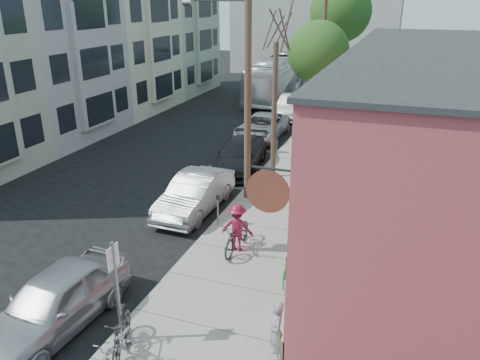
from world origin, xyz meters
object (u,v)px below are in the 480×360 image
(sign_post, at_px, (116,283))
(parked_bike_b, at_px, (116,349))
(utility_pole_near, at_px, (246,74))
(tree_leafy_far, at_px, (341,12))
(bus, at_px, (276,78))
(patio_chair_a, at_px, (301,274))
(car_2, at_px, (240,155))
(patron_grey, at_px, (276,331))
(car_3, at_px, (262,127))
(patio_chair_b, at_px, (291,275))
(cyclist, at_px, (237,227))
(tree_leafy_mid, at_px, (318,52))
(parked_bike_a, at_px, (121,332))
(parking_meter_near, at_px, (218,205))
(car_4, at_px, (292,107))
(tree_bare, at_px, (274,113))
(parking_meter_far, at_px, (277,143))
(car_0, at_px, (55,301))
(patron_green, at_px, (298,244))
(car_1, at_px, (195,194))

(sign_post, height_order, parked_bike_b, sign_post)
(utility_pole_near, xyz_separation_m, tree_leafy_far, (0.41, 21.78, 1.72))
(bus, bearing_deg, patio_chair_a, -75.82)
(car_2, relative_size, bus, 0.42)
(sign_post, height_order, patron_grey, sign_post)
(car_3, relative_size, bus, 0.43)
(patio_chair_a, height_order, patio_chair_b, same)
(cyclist, distance_m, bus, 26.46)
(tree_leafy_mid, distance_m, parked_bike_a, 23.45)
(parking_meter_near, distance_m, tree_leafy_far, 25.42)
(tree_leafy_mid, bearing_deg, sign_post, -91.13)
(patio_chair_b, xyz_separation_m, car_4, (-5.06, 20.99, 0.24))
(parking_meter_near, xyz_separation_m, tree_leafy_mid, (0.55, 15.98, 3.94))
(tree_bare, relative_size, car_2, 1.23)
(parking_meter_far, distance_m, utility_pole_near, 7.07)
(car_0, bearing_deg, tree_leafy_far, 89.46)
(patron_green, height_order, car_3, patron_green)
(parking_meter_near, height_order, tree_bare, tree_bare)
(utility_pole_near, distance_m, car_3, 10.68)
(utility_pole_near, height_order, patron_grey, utility_pole_near)
(utility_pole_near, bearing_deg, patron_grey, -66.96)
(patio_chair_a, bearing_deg, parking_meter_near, 139.36)
(utility_pole_near, bearing_deg, car_4, 96.05)
(tree_bare, distance_m, parked_bike_b, 13.49)
(parking_meter_far, distance_m, patio_chair_b, 12.05)
(car_0, bearing_deg, patron_green, 43.79)
(patio_chair_a, distance_m, car_1, 6.72)
(patron_grey, bearing_deg, tree_leafy_far, 161.99)
(bus, bearing_deg, car_0, -88.09)
(tree_bare, distance_m, patio_chair_b, 9.69)
(parked_bike_a, bearing_deg, patio_chair_b, 30.72)
(cyclist, xyz_separation_m, parked_bike_a, (-0.99, -5.57, -0.30))
(parking_meter_far, relative_size, tree_bare, 0.20)
(patio_chair_a, distance_m, parked_bike_b, 5.67)
(tree_leafy_mid, distance_m, patio_chair_b, 19.81)
(car_3, bearing_deg, tree_leafy_mid, 56.34)
(sign_post, xyz_separation_m, parking_meter_near, (-0.10, 6.74, -0.85))
(tree_leafy_mid, bearing_deg, utility_pole_near, -91.79)
(sign_post, height_order, cyclist, sign_post)
(patron_grey, bearing_deg, bus, 171.12)
(tree_bare, bearing_deg, patron_green, -68.89)
(tree_bare, distance_m, car_0, 12.90)
(tree_leafy_far, relative_size, bus, 0.76)
(tree_leafy_mid, bearing_deg, tree_leafy_far, 90.00)
(bus, bearing_deg, car_3, -81.30)
(parking_meter_far, distance_m, car_2, 2.36)
(cyclist, height_order, car_2, cyclist)
(sign_post, height_order, patron_green, sign_post)
(parked_bike_a, bearing_deg, parked_bike_b, -93.41)
(sign_post, xyz_separation_m, car_1, (-1.55, 7.86, -1.05))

